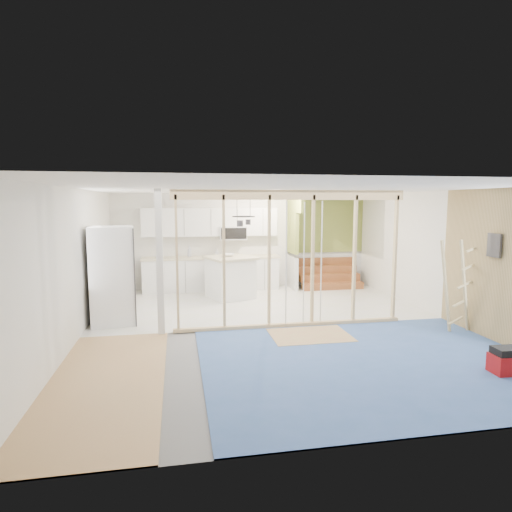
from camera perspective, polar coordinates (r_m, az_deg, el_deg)
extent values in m
cube|color=slate|center=(8.21, 2.56, -9.57)|extent=(7.00, 8.00, 0.01)
cube|color=white|center=(7.87, 2.66, 8.87)|extent=(7.00, 8.00, 0.01)
cube|color=silver|center=(11.85, -1.78, 1.97)|extent=(7.00, 0.01, 2.60)
cube|color=silver|center=(4.21, 15.13, -7.64)|extent=(7.00, 0.01, 2.60)
cube|color=silver|center=(7.92, -22.88, -1.11)|extent=(0.01, 8.00, 2.60)
cube|color=silver|center=(9.37, 23.94, 0.02)|extent=(0.01, 8.00, 2.60)
cube|color=silver|center=(10.10, -0.02, -6.33)|extent=(7.00, 4.00, 0.02)
cube|color=#4464A6|center=(6.73, 15.13, -13.53)|extent=(5.00, 4.00, 0.02)
cube|color=tan|center=(6.21, -19.33, -15.51)|extent=(1.50, 4.00, 0.02)
cube|color=tan|center=(7.78, 7.22, -10.43)|extent=(1.40, 1.00, 0.01)
cube|color=#D3C181|center=(7.95, 4.78, 8.12)|extent=(4.40, 0.09, 0.18)
cube|color=#D3C181|center=(8.27, 4.61, -9.11)|extent=(4.40, 0.09, 0.06)
cube|color=silver|center=(7.74, -12.71, -0.91)|extent=(0.12, 0.14, 2.60)
cube|color=#D3C181|center=(7.74, -10.49, -0.86)|extent=(0.04, 0.09, 2.40)
cube|color=#D3C181|center=(7.78, -4.30, -0.72)|extent=(0.04, 0.09, 2.40)
cube|color=#D3C181|center=(7.91, 1.76, -0.57)|extent=(0.04, 0.09, 2.40)
cube|color=#D3C181|center=(8.13, 7.55, -0.42)|extent=(0.04, 0.09, 2.40)
cube|color=#D3C181|center=(8.43, 12.99, -0.28)|extent=(0.04, 0.09, 2.40)
cube|color=#D3C181|center=(8.80, 18.02, -0.14)|extent=(0.04, 0.09, 2.40)
cylinder|color=silver|center=(7.97, 4.05, -1.11)|extent=(0.02, 0.02, 2.35)
cylinder|color=silver|center=(8.22, 8.70, -0.92)|extent=(0.02, 0.02, 2.35)
cylinder|color=silver|center=(8.09, 6.40, -1.01)|extent=(0.02, 0.02, 2.35)
cube|color=white|center=(11.56, -5.95, -2.49)|extent=(3.60, 0.60, 0.88)
cube|color=beige|center=(11.49, -5.98, -0.20)|extent=(3.66, 0.64, 0.05)
cube|color=white|center=(10.54, -18.05, -3.73)|extent=(0.60, 1.60, 0.88)
cube|color=beige|center=(10.46, -18.15, -1.23)|extent=(0.64, 1.64, 0.05)
cube|color=white|center=(11.53, -6.09, 4.54)|extent=(3.60, 0.34, 0.75)
cube|color=silver|center=(11.57, -3.09, 3.09)|extent=(0.72, 0.38, 0.36)
cube|color=black|center=(11.38, -2.96, 3.02)|extent=(0.68, 0.02, 0.30)
cube|color=olive|center=(11.65, 4.91, 4.33)|extent=(0.10, 0.90, 1.60)
cube|color=silver|center=(11.79, 4.84, -2.24)|extent=(0.10, 0.90, 0.90)
cube|color=olive|center=(10.96, 5.91, 7.02)|extent=(0.10, 0.50, 0.50)
cube|color=olive|center=(12.38, 9.31, 4.19)|extent=(2.20, 0.04, 1.60)
cube|color=silver|center=(12.51, 9.20, -1.76)|extent=(2.20, 0.04, 0.90)
cube|color=brown|center=(11.84, 10.19, -4.00)|extent=(1.70, 0.26, 0.20)
cube|color=brown|center=(12.05, 9.77, -2.84)|extent=(1.70, 0.26, 0.20)
cube|color=brown|center=(12.25, 9.37, -1.72)|extent=(1.70, 0.26, 0.20)
cube|color=brown|center=(12.47, 8.99, -0.63)|extent=(1.70, 0.26, 0.20)
torus|color=black|center=(9.69, -1.66, 5.28)|extent=(0.52, 0.52, 0.02)
cylinder|color=black|center=(9.66, -2.55, 6.76)|extent=(0.01, 0.01, 0.50)
cylinder|color=black|center=(9.70, -0.79, 6.76)|extent=(0.01, 0.01, 0.50)
cylinder|color=#3D3C42|center=(9.58, -2.16, 4.36)|extent=(0.14, 0.14, 0.14)
cylinder|color=#3D3C42|center=(9.81, -1.05, 4.55)|extent=(0.12, 0.12, 0.12)
cube|color=#3D3C42|center=(8.18, 29.18, 1.25)|extent=(0.04, 0.30, 0.40)
cylinder|color=#FFEABF|center=(11.13, 6.21, 8.00)|extent=(0.32, 0.32, 0.08)
cube|color=white|center=(8.74, -18.60, -2.51)|extent=(0.92, 0.90, 1.91)
cube|color=#3D3C42|center=(8.69, -15.96, -2.46)|extent=(0.12, 0.76, 1.87)
cube|color=white|center=(10.61, -3.46, -3.09)|extent=(1.22, 1.22, 0.97)
cube|color=beige|center=(10.53, -3.48, -0.23)|extent=(1.37, 1.37, 0.06)
imported|color=silver|center=(10.53, -3.66, 0.12)|extent=(0.31, 0.31, 0.07)
imported|color=#AAAEBD|center=(11.55, -8.88, 0.66)|extent=(0.14, 0.14, 0.30)
imported|color=silver|center=(11.55, -5.23, 0.46)|extent=(0.12, 0.12, 0.20)
cube|color=maroon|center=(6.99, 30.40, -12.37)|extent=(0.42, 0.32, 0.28)
cube|color=black|center=(6.93, 30.50, -10.87)|extent=(0.38, 0.28, 0.10)
cube|color=#CFB87E|center=(8.37, 23.97, -3.79)|extent=(0.39, 0.18, 1.70)
cube|color=#CFB87E|center=(8.58, 26.04, -3.63)|extent=(0.39, 0.18, 1.70)
cube|color=#CFB87E|center=(8.63, 25.06, -7.81)|extent=(0.40, 0.18, 0.11)
cube|color=#CFB87E|center=(8.60, 25.55, -5.65)|extent=(0.40, 0.18, 0.11)
cube|color=#CFB87E|center=(8.58, 26.03, -3.48)|extent=(0.40, 0.18, 0.11)
cube|color=#CFB87E|center=(8.57, 26.52, -1.30)|extent=(0.40, 0.18, 0.11)
cube|color=#CFB87E|center=(8.57, 27.00, 0.88)|extent=(0.40, 0.18, 0.11)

